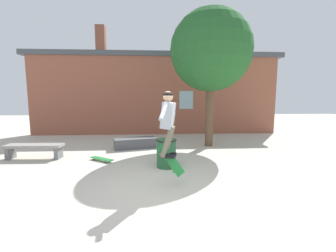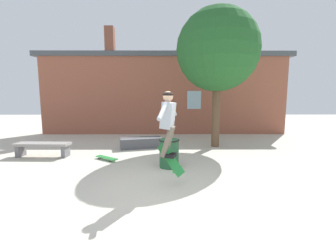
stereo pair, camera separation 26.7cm
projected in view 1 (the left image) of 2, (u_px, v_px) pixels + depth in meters
ground_plane at (160, 191)px, 4.55m from camera, size 40.00×40.00×0.00m
building_backdrop at (155, 92)px, 11.46m from camera, size 13.11×0.52×5.34m
tree_right at (211, 51)px, 8.34m from camera, size 3.04×3.04×5.14m
park_bench at (34, 148)px, 6.92m from camera, size 1.72×0.50×0.45m
skate_ledge at (135, 143)px, 8.32m from camera, size 1.57×0.82×0.40m
trash_bin at (166, 152)px, 6.08m from camera, size 0.56×0.56×0.77m
skater at (168, 118)px, 4.64m from camera, size 0.43×1.22×1.37m
skateboard_flipping at (171, 160)px, 4.76m from camera, size 0.60×0.24×0.72m
skateboard_resting at (102, 159)px, 6.70m from camera, size 0.78×0.63×0.08m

